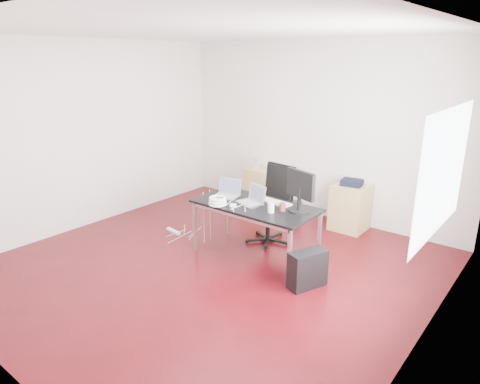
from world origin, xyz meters
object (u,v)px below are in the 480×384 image
Objects in this scene: desk at (255,208)px; pc_tower at (307,269)px; office_chair at (272,200)px; filing_cabinet_left at (262,187)px; filing_cabinet_right at (350,207)px.

desk reaches higher than pc_tower.
office_chair is 1.48m from filing_cabinet_left.
desk is 1.07m from pc_tower.
office_chair is at bearing 102.40° from desk.
desk is at bearing -56.79° from filing_cabinet_left.
office_chair is 1.54× the size of filing_cabinet_right.
filing_cabinet_left is 1.56× the size of pc_tower.
office_chair is at bearing -122.23° from filing_cabinet_right.
office_chair reaches higher than filing_cabinet_right.
desk is 0.60m from office_chair.
pc_tower is (0.94, -0.25, -0.46)m from desk.
desk is at bearing -108.58° from filing_cabinet_right.
filing_cabinet_right is (1.66, 0.00, 0.00)m from filing_cabinet_left.
filing_cabinet_left is 1.00× the size of filing_cabinet_right.
office_chair reaches higher than pc_tower.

